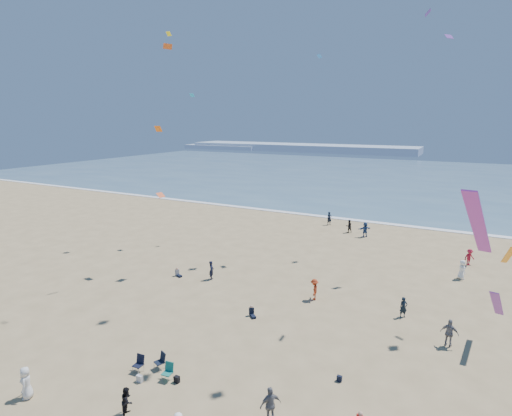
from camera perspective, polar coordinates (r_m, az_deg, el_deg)
The scene contains 11 objects.
ocean at distance 108.72m, azimuth 21.02°, elevation 3.99°, with size 220.00×100.00×0.06m, color #476B84.
surf_line at distance 60.13m, azimuth 14.98°, elevation -1.80°, with size 220.00×1.20×0.08m, color white.
headland_far at distance 196.39m, azimuth 6.19°, elevation 8.58°, with size 110.00×20.00×3.20m, color #7A8EA8.
headland_near at distance 210.23m, azimuth -4.62°, elevation 8.69°, with size 40.00×14.00×2.00m, color #7A8EA8.
standing_flyers at distance 34.07m, azimuth 12.65°, elevation -11.17°, with size 21.92×43.01×1.92m.
seated_group at distance 25.48m, azimuth -5.28°, elevation -20.76°, with size 20.83×18.78×0.84m.
chair_cluster at distance 25.40m, azimuth -14.27°, elevation -21.02°, with size 2.65×1.51×1.00m.
white_tote at distance 25.15m, azimuth -16.29°, elevation -22.35°, with size 0.35×0.20×0.40m, color silver.
black_backpack at distance 24.65m, azimuth -11.24°, elevation -22.89°, with size 0.30×0.22×0.38m, color black.
navy_bag at distance 24.79m, azimuth 11.83°, elevation -22.74°, with size 0.28×0.18×0.34m, color black.
kites_aloft at distance 26.47m, azimuth 18.84°, elevation 13.65°, with size 46.70×40.89×30.28m.
Camera 1 is at (12.60, -12.04, 14.32)m, focal length 28.00 mm.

